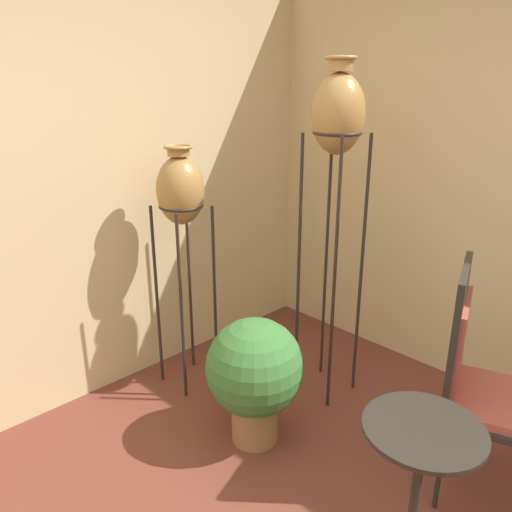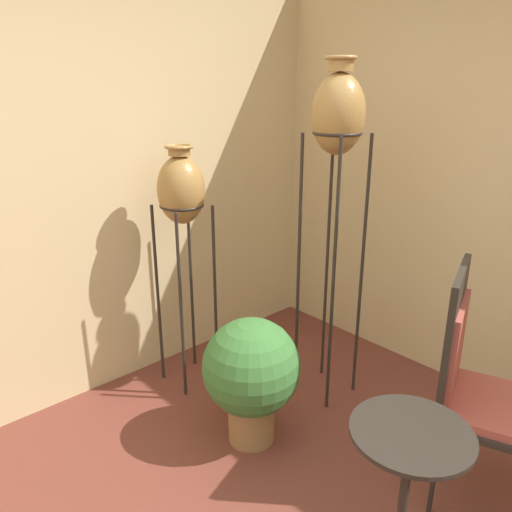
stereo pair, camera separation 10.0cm
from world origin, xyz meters
TOP-DOWN VIEW (x-y plane):
  - wall_back at (0.00, 2.04)m, footprint 8.02×0.06m
  - vase_stand_tall at (1.26, 0.98)m, footprint 0.30×0.30m
  - vase_stand_medium at (0.68, 1.68)m, footprint 0.29×0.29m
  - chair at (1.09, -0.04)m, footprint 0.63×0.62m
  - side_table at (0.40, -0.11)m, footprint 0.44×0.44m
  - potted_plant at (0.58, 0.94)m, footprint 0.54×0.54m

SIDE VIEW (x-z plane):
  - potted_plant at x=0.58m, z-range 0.06..0.80m
  - side_table at x=0.40m, z-range 0.17..0.94m
  - chair at x=1.09m, z-range 0.06..1.21m
  - vase_stand_medium at x=0.68m, z-range 0.49..2.07m
  - wall_back at x=0.00m, z-range 0.00..2.70m
  - vase_stand_tall at x=1.26m, z-range 0.68..2.73m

